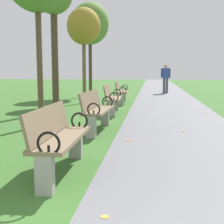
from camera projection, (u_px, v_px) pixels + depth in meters
The scene contains 9 objects.
paved_walkway at pixel (163, 92), 18.79m from camera, with size 2.74×44.00×0.02m, color slate.
park_bench_2 at pixel (59, 138), 4.20m from camera, with size 0.48×1.60×0.90m.
park_bench_3 at pixel (96, 110), 7.05m from camera, with size 0.54×1.62×0.90m.
park_bench_4 at pixel (112, 98), 9.82m from camera, with size 0.54×1.62×0.90m.
park_bench_5 at pixel (121, 91), 12.72m from camera, with size 0.53×1.62×0.90m.
tree_4 at pixel (84, 27), 12.56m from camera, with size 1.33×1.33×3.81m.
tree_5 at pixel (90, 24), 15.69m from camera, with size 1.88×1.88×4.65m.
pedestrian_walking at pixel (166, 77), 17.70m from camera, with size 0.53×0.24×1.62m.
scattered_leaves at pixel (130, 126), 7.68m from camera, with size 5.22×16.26×0.02m.
Camera 1 is at (0.71, -1.01, 1.39)m, focal length 50.69 mm.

